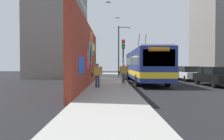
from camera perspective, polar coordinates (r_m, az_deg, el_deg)
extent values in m
plane|color=black|center=(19.98, 4.05, -3.60)|extent=(80.00, 80.00, 0.00)
cube|color=#9E9B93|center=(19.92, -0.55, -3.40)|extent=(48.00, 3.20, 0.15)
cube|color=maroon|center=(16.52, -6.69, 3.76)|extent=(15.10, 0.30, 4.84)
cube|color=yellow|center=(17.78, -5.72, 3.89)|extent=(1.29, 0.02, 1.31)
cube|color=orange|center=(18.44, -5.57, 8.05)|extent=(1.52, 0.02, 1.39)
cube|color=yellow|center=(21.03, -4.90, 5.94)|extent=(2.15, 0.02, 0.67)
cube|color=#33D8E5|center=(17.32, -5.87, 4.58)|extent=(1.32, 0.02, 1.72)
cube|color=#33D8E5|center=(19.54, -5.24, 5.68)|extent=(0.94, 0.02, 1.24)
cube|color=blue|center=(12.22, -8.18, 1.21)|extent=(2.06, 0.02, 0.94)
cube|color=#F2338C|center=(15.68, -6.44, 2.77)|extent=(1.15, 0.02, 1.42)
cube|color=gray|center=(33.98, -13.93, 16.20)|extent=(11.89, 6.93, 20.92)
cube|color=black|center=(32.31, -7.82, 6.08)|extent=(10.10, 0.04, 1.10)
cube|color=black|center=(32.73, -7.84, 11.67)|extent=(10.10, 0.04, 1.10)
cube|color=black|center=(33.46, -7.86, 17.07)|extent=(10.10, 0.04, 1.10)
cube|color=gray|center=(41.85, 26.79, 13.81)|extent=(10.54, 6.30, 21.73)
cube|color=navy|center=(21.05, 8.76, 1.43)|extent=(12.48, 2.64, 2.62)
cube|color=silver|center=(21.09, 8.78, 5.15)|extent=(11.98, 2.43, 0.12)
cube|color=yellow|center=(21.06, 8.75, -0.64)|extent=(12.50, 2.66, 0.44)
cube|color=black|center=(14.95, 12.54, 3.22)|extent=(0.04, 2.24, 1.18)
cube|color=black|center=(21.05, 8.77, 2.50)|extent=(11.48, 2.67, 0.84)
cube|color=orange|center=(14.99, 12.54, 5.52)|extent=(0.06, 1.45, 0.28)
cylinder|color=black|center=(23.06, 8.91, 6.92)|extent=(1.43, 0.06, 2.00)
cylinder|color=black|center=(22.96, 7.17, 6.95)|extent=(1.43, 0.06, 2.00)
cylinder|color=black|center=(17.43, 14.72, -2.72)|extent=(1.00, 0.28, 1.00)
cylinder|color=black|center=(16.97, 6.87, -2.79)|extent=(1.00, 0.28, 1.00)
cylinder|color=black|center=(25.21, 10.01, -1.46)|extent=(1.00, 0.28, 1.00)
cylinder|color=black|center=(24.90, 4.57, -1.48)|extent=(1.00, 0.28, 1.00)
cube|color=black|center=(19.33, 25.85, -1.97)|extent=(4.72, 1.75, 0.66)
cube|color=black|center=(19.39, 25.75, -0.09)|extent=(2.83, 1.58, 0.60)
cylinder|color=black|center=(17.61, 25.81, -3.35)|extent=(0.64, 0.22, 0.64)
cylinder|color=black|center=(21.09, 25.87, -2.60)|extent=(0.64, 0.22, 0.64)
cylinder|color=black|center=(20.45, 21.96, -2.68)|extent=(0.64, 0.22, 0.64)
cube|color=white|center=(24.65, 19.91, -1.23)|extent=(4.42, 1.90, 0.66)
cube|color=black|center=(24.72, 19.85, 0.24)|extent=(2.65, 1.71, 0.60)
cylinder|color=black|center=(23.63, 23.06, -2.17)|extent=(0.64, 0.22, 0.64)
cylinder|color=black|center=(23.01, 19.17, -2.22)|extent=(0.64, 0.22, 0.64)
cylinder|color=black|center=(26.33, 20.54, -1.80)|extent=(0.64, 0.22, 0.64)
cylinder|color=black|center=(25.78, 17.01, -1.84)|extent=(0.64, 0.22, 0.64)
cube|color=#B7B7BC|center=(29.93, 16.22, -0.77)|extent=(4.63, 1.86, 0.66)
cube|color=black|center=(30.01, 16.18, 0.44)|extent=(2.78, 1.68, 0.60)
cylinder|color=black|center=(28.75, 18.68, -1.53)|extent=(0.64, 0.22, 0.64)
cylinder|color=black|center=(28.25, 15.49, -1.55)|extent=(0.64, 0.22, 0.64)
cylinder|color=black|center=(31.65, 16.87, -1.26)|extent=(0.64, 0.22, 0.64)
cylinder|color=black|center=(31.20, 13.96, -1.28)|extent=(0.64, 0.22, 0.64)
cylinder|color=#2D3F59|center=(14.89, -3.61, -3.10)|extent=(0.14, 0.14, 0.83)
cylinder|color=#2D3F59|center=(14.90, -4.26, -3.10)|extent=(0.14, 0.14, 0.83)
cube|color=gold|center=(14.85, -3.94, -0.30)|extent=(0.22, 0.49, 0.62)
cylinder|color=gold|center=(14.84, -2.81, -0.18)|extent=(0.09, 0.09, 0.59)
cylinder|color=gold|center=(14.87, -5.06, -0.18)|extent=(0.09, 0.09, 0.59)
sphere|color=#936B4C|center=(14.85, -3.94, 1.34)|extent=(0.23, 0.23, 0.23)
cube|color=black|center=(14.89, -5.33, -1.31)|extent=(0.14, 0.10, 0.24)
cylinder|color=#595960|center=(18.38, 3.39, -2.25)|extent=(0.14, 0.14, 0.84)
cylinder|color=#595960|center=(18.37, 2.85, -2.25)|extent=(0.14, 0.14, 0.84)
cube|color=gold|center=(18.34, 3.13, 0.05)|extent=(0.22, 0.49, 0.63)
cylinder|color=gold|center=(18.36, 4.05, 0.15)|extent=(0.09, 0.09, 0.60)
cylinder|color=gold|center=(18.32, 2.20, 0.15)|extent=(0.09, 0.09, 0.60)
sphere|color=#936B4C|center=(18.34, 3.13, 1.40)|extent=(0.23, 0.23, 0.23)
cube|color=black|center=(18.33, 1.98, -0.78)|extent=(0.14, 0.10, 0.24)
cylinder|color=#2D382D|center=(20.13, 3.02, 2.53)|extent=(0.14, 0.14, 3.98)
cube|color=black|center=(20.01, 3.06, 6.96)|extent=(0.20, 0.28, 0.84)
sphere|color=red|center=(19.93, 3.08, 7.79)|extent=(0.18, 0.18, 0.18)
sphere|color=yellow|center=(19.90, 3.08, 6.99)|extent=(0.18, 0.18, 0.18)
sphere|color=green|center=(19.87, 3.08, 6.18)|extent=(0.18, 0.18, 0.18)
cylinder|color=#4C4C51|center=(29.19, 1.79, 5.04)|extent=(0.18, 0.18, 6.91)
cylinder|color=#4C4C51|center=(29.63, 3.24, 11.42)|extent=(0.10, 1.46, 0.10)
ellipsoid|color=silver|center=(29.67, 4.67, 11.31)|extent=(0.44, 0.28, 0.20)
ellipsoid|color=#47474C|center=(24.62, -1.01, 17.73)|extent=(0.32, 0.14, 0.12)
cube|color=#47474C|center=(24.63, -0.66, 17.79)|extent=(0.20, 0.25, 0.15)
cube|color=#47474C|center=(24.63, -1.35, 17.79)|extent=(0.20, 0.25, 0.15)
ellipsoid|color=gray|center=(21.98, 1.49, 13.80)|extent=(0.32, 0.14, 0.12)
cube|color=gray|center=(21.99, 1.86, 13.87)|extent=(0.20, 0.27, 0.10)
cube|color=gray|center=(21.99, 1.11, 13.88)|extent=(0.20, 0.27, 0.10)
cylinder|color=black|center=(20.53, 5.62, -3.47)|extent=(2.01, 2.01, 0.00)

